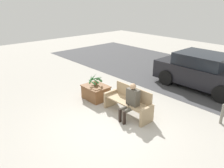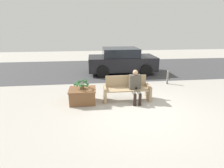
% 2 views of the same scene
% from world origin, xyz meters
% --- Properties ---
extents(ground_plane, '(30.00, 30.00, 0.00)m').
position_xyz_m(ground_plane, '(0.00, 0.00, 0.00)').
color(ground_plane, '#ADA89E').
extents(road_surface, '(20.00, 6.00, 0.01)m').
position_xyz_m(road_surface, '(0.00, 6.11, 0.00)').
color(road_surface, '#424244').
rests_on(road_surface, ground_plane).
extents(bench, '(1.74, 0.57, 0.91)m').
position_xyz_m(bench, '(-0.28, 0.98, 0.42)').
color(bench, tan).
rests_on(bench, ground_plane).
extents(person_seated, '(0.41, 0.63, 1.19)m').
position_xyz_m(person_seated, '(0.00, 0.78, 0.65)').
color(person_seated, '#4C473D').
rests_on(person_seated, ground_plane).
extents(planter_box, '(0.95, 0.77, 0.53)m').
position_xyz_m(planter_box, '(-1.91, 0.88, 0.29)').
color(planter_box, brown).
rests_on(planter_box, ground_plane).
extents(potted_plant, '(0.57, 0.59, 0.45)m').
position_xyz_m(potted_plant, '(-1.91, 0.88, 0.76)').
color(potted_plant, brown).
rests_on(potted_plant, planter_box).
extents(parked_car, '(3.88, 1.98, 1.47)m').
position_xyz_m(parked_car, '(0.19, 4.99, 0.73)').
color(parked_car, black).
rests_on(parked_car, ground_plane).
extents(bollard_post, '(0.10, 0.10, 0.66)m').
position_xyz_m(bollard_post, '(2.06, 2.65, 0.35)').
color(bollard_post, slate).
rests_on(bollard_post, ground_plane).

